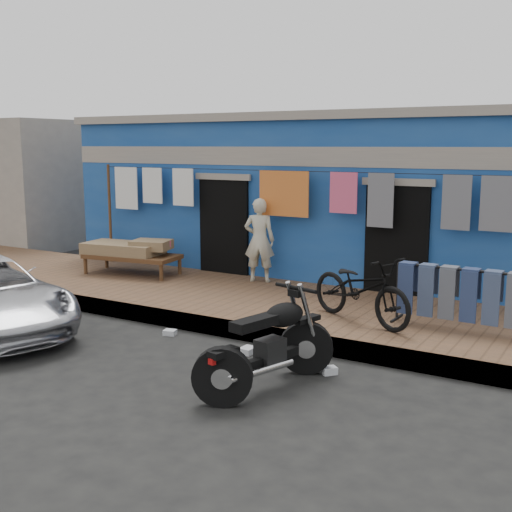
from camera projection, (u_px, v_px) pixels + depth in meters
The scene contains 14 objects.
ground at pixel (173, 372), 7.91m from camera, with size 80.00×80.00×0.00m, color black.
sidewalk at pixel (287, 309), 10.43m from camera, with size 28.00×3.00×0.25m, color brown.
curb at pixel (240, 331), 9.20m from camera, with size 28.00×0.10×0.25m, color gray.
building at pixel (376, 196), 13.54m from camera, with size 12.20×5.20×3.36m.
neighbor_left at pixel (24, 181), 19.08m from camera, with size 6.00×5.00×3.40m, color #9E9384.
clothesline at pixel (308, 199), 11.33m from camera, with size 10.06×0.06×2.10m.
seated_person at pixel (259, 240), 11.81m from camera, with size 0.56×0.37×1.55m, color beige.
bicycle at pixel (361, 281), 9.12m from camera, with size 0.65×1.85×1.20m, color black.
motorcycle at pixel (267, 341), 7.26m from camera, with size 1.01×1.84×1.13m, color black, non-canonical shape.
charpoy at pixel (132, 257), 12.58m from camera, with size 2.06×1.18×0.66m, color brown, non-canonical shape.
jeans_rack at pixel (459, 297), 8.81m from camera, with size 1.86×0.42×0.89m, color black, non-canonical shape.
litter_a at pixel (170, 332), 9.42m from camera, with size 0.18×0.14×0.08m, color silver.
litter_b at pixel (329, 371), 7.81m from camera, with size 0.18×0.13×0.09m, color silver.
litter_c at pixel (248, 350), 8.59m from camera, with size 0.21×0.17×0.09m, color silver.
Camera 1 is at (4.73, -5.97, 2.76)m, focal length 45.00 mm.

